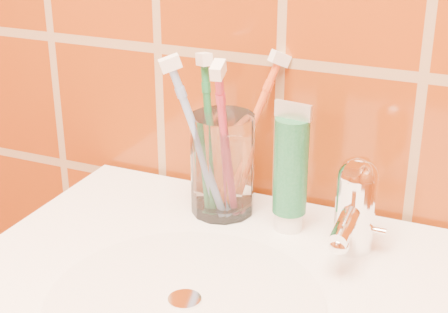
% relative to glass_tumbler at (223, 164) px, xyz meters
% --- Properties ---
extents(glass_tumbler, '(0.10, 0.10, 0.14)m').
position_rel_glass_tumbler_xyz_m(glass_tumbler, '(0.00, 0.00, 0.00)').
color(glass_tumbler, white).
rests_on(glass_tumbler, pedestal_sink).
extents(toothpaste_tube, '(0.05, 0.04, 0.17)m').
position_rel_glass_tumbler_xyz_m(toothpaste_tube, '(0.10, -0.01, 0.01)').
color(toothpaste_tube, white).
rests_on(toothpaste_tube, pedestal_sink).
extents(faucet, '(0.05, 0.11, 0.12)m').
position_rel_glass_tumbler_xyz_m(faucet, '(0.18, -0.03, -0.00)').
color(faucet, white).
rests_on(faucet, pedestal_sink).
extents(toothbrush_0, '(0.17, 0.18, 0.23)m').
position_rel_glass_tumbler_xyz_m(toothbrush_0, '(0.02, 0.04, 0.03)').
color(toothbrush_0, orange).
rests_on(toothbrush_0, glass_tumbler).
extents(toothbrush_1, '(0.15, 0.14, 0.23)m').
position_rel_glass_tumbler_xyz_m(toothbrush_1, '(-0.02, -0.03, 0.04)').
color(toothbrush_1, '#7A9DDA').
rests_on(toothbrush_1, glass_tumbler).
extents(toothbrush_2, '(0.09, 0.09, 0.22)m').
position_rel_glass_tumbler_xyz_m(toothbrush_2, '(-0.02, 0.00, 0.04)').
color(toothbrush_2, '#1D6F3B').
rests_on(toothbrush_2, glass_tumbler).
extents(toothbrush_3, '(0.05, 0.15, 0.24)m').
position_rel_glass_tumbler_xyz_m(toothbrush_3, '(0.02, -0.03, 0.04)').
color(toothbrush_3, '#A4233A').
rests_on(toothbrush_3, glass_tumbler).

